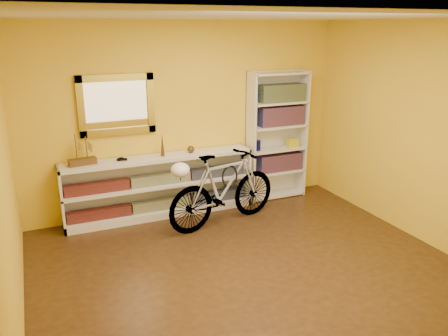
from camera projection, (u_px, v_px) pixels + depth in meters
name	position (u px, v px, depth m)	size (l,w,h in m)	color
floor	(250.00, 270.00, 4.89)	(4.50, 4.00, 0.01)	#301D0D
ceiling	(255.00, 16.00, 4.11)	(4.50, 4.00, 0.01)	silver
back_wall	(187.00, 118.00, 6.26)	(4.50, 0.01, 2.60)	gold
left_wall	(2.00, 184.00, 3.65)	(0.01, 4.00, 2.60)	gold
right_wall	(422.00, 133.00, 5.36)	(0.01, 4.00, 2.60)	gold
gilt_mirror	(117.00, 105.00, 5.79)	(0.98, 0.06, 0.78)	olive
wall_socket	(245.00, 182.00, 6.90)	(0.09, 0.01, 0.09)	silver
console_unit	(160.00, 186.00, 6.18)	(2.60, 0.35, 0.85)	silver
cd_row_lower	(162.00, 204.00, 6.24)	(2.50, 0.13, 0.14)	black
cd_row_upper	(160.00, 179.00, 6.13)	(2.50, 0.13, 0.14)	#1C537F
model_ship	(81.00, 149.00, 5.62)	(0.34, 0.13, 0.40)	#432D12
toy_car	(122.00, 160.00, 5.86)	(0.00, 0.00, 0.00)	black
bronze_ornament	(162.00, 144.00, 6.02)	(0.06, 0.06, 0.32)	#513B1C
decorative_orb	(191.00, 149.00, 6.21)	(0.10, 0.10, 0.10)	#513B1C
bookcase	(277.00, 136.00, 6.73)	(0.90, 0.30, 1.90)	silver
book_row_a	(279.00, 162.00, 6.87)	(0.70, 0.22, 0.26)	maroon
book_row_b	(281.00, 116.00, 6.66)	(0.70, 0.22, 0.28)	maroon
book_row_c	(281.00, 93.00, 6.56)	(0.70, 0.22, 0.25)	navy
travel_mug	(258.00, 145.00, 6.62)	(0.07, 0.07, 0.16)	navy
red_tin	(265.00, 96.00, 6.50)	(0.15, 0.15, 0.19)	maroon
yellow_bag	(292.00, 143.00, 6.83)	(0.17, 0.11, 0.13)	gold
bicycle	(224.00, 189.00, 5.88)	(1.68, 0.44, 0.99)	silver
helmet	(180.00, 170.00, 5.41)	(0.23, 0.22, 0.18)	white
u_lock	(230.00, 176.00, 5.89)	(0.23, 0.23, 0.02)	black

